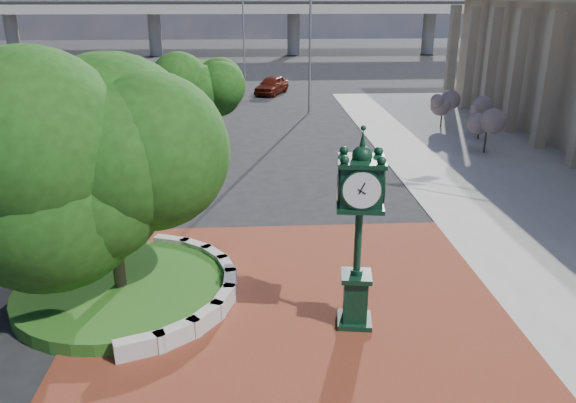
% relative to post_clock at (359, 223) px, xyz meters
% --- Properties ---
extents(ground, '(200.00, 200.00, 0.00)m').
position_rel_post_clock_xyz_m(ground, '(-1.62, 1.88, -2.97)').
color(ground, black).
rests_on(ground, ground).
extents(plaza, '(12.00, 12.00, 0.04)m').
position_rel_post_clock_xyz_m(plaza, '(-1.62, 0.88, -2.95)').
color(plaza, brown).
rests_on(plaza, ground).
extents(planter_wall, '(2.96, 6.77, 0.54)m').
position_rel_post_clock_xyz_m(planter_wall, '(-4.33, 1.88, -2.70)').
color(planter_wall, '#9E9B93').
rests_on(planter_wall, ground).
extents(grass_bed, '(6.10, 6.10, 0.40)m').
position_rel_post_clock_xyz_m(grass_bed, '(-6.62, 1.88, -2.77)').
color(grass_bed, '#194F16').
rests_on(grass_bed, ground).
extents(overpass, '(90.00, 12.00, 7.50)m').
position_rel_post_clock_xyz_m(overpass, '(-1.84, 71.88, 3.57)').
color(overpass, '#9E9B93').
rests_on(overpass, ground).
extents(tree_planter, '(5.20, 5.20, 6.33)m').
position_rel_post_clock_xyz_m(tree_planter, '(-6.62, 1.88, 0.75)').
color(tree_planter, '#38281C').
rests_on(tree_planter, ground).
extents(tree_street, '(4.40, 4.40, 5.45)m').
position_rel_post_clock_xyz_m(tree_street, '(-5.62, 19.88, 0.27)').
color(tree_street, '#38281C').
rests_on(tree_street, ground).
extents(post_clock, '(1.25, 1.25, 5.41)m').
position_rel_post_clock_xyz_m(post_clock, '(0.00, 0.00, 0.00)').
color(post_clock, black).
rests_on(post_clock, ground).
extents(parked_car, '(3.58, 5.04, 1.59)m').
position_rel_post_clock_xyz_m(parked_car, '(-0.98, 37.39, -2.18)').
color(parked_car, '#4D150B').
rests_on(parked_car, ground).
extents(street_lamp_near, '(2.05, 0.47, 9.13)m').
position_rel_post_clock_xyz_m(street_lamp_near, '(1.77, 28.90, 2.38)').
color(street_lamp_near, slate).
rests_on(street_lamp_near, ground).
extents(street_lamp_far, '(1.86, 0.70, 8.46)m').
position_rel_post_clock_xyz_m(street_lamp_far, '(-3.31, 46.88, 1.99)').
color(street_lamp_far, slate).
rests_on(street_lamp_far, ground).
extents(shrub_near, '(1.20, 1.20, 2.20)m').
position_rel_post_clock_xyz_m(shrub_near, '(10.28, 16.84, -1.38)').
color(shrub_near, '#38281C').
rests_on(shrub_near, ground).
extents(shrub_mid, '(1.20, 1.20, 2.20)m').
position_rel_post_clock_xyz_m(shrub_mid, '(11.15, 19.94, -1.38)').
color(shrub_mid, '#38281C').
rests_on(shrub_mid, ground).
extents(shrub_far, '(1.20, 1.20, 2.20)m').
position_rel_post_clock_xyz_m(shrub_far, '(9.91, 23.39, -1.38)').
color(shrub_far, '#38281C').
rests_on(shrub_far, ground).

